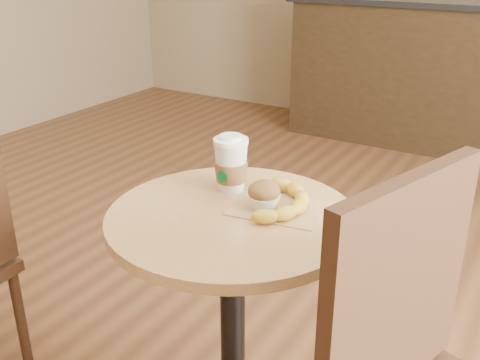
{
  "coord_description": "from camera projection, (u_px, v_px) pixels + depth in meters",
  "views": [
    {
      "loc": [
        0.79,
        -1.0,
        1.4
      ],
      "look_at": [
        0.09,
        0.15,
        0.83
      ],
      "focal_mm": 42.0,
      "sensor_mm": 36.0,
      "label": 1
    }
  ],
  "objects": [
    {
      "name": "muffin",
      "position": [
        264.0,
        195.0,
        1.46
      ],
      "size": [
        0.09,
        0.09,
        0.08
      ],
      "color": "white",
      "rests_on": "kraft_bag"
    },
    {
      "name": "cafe_table",
      "position": [
        233.0,
        289.0,
        1.55
      ],
      "size": [
        0.66,
        0.66,
        0.75
      ],
      "color": "black",
      "rests_on": "ground"
    },
    {
      "name": "kraft_bag",
      "position": [
        278.0,
        208.0,
        1.48
      ],
      "size": [
        0.26,
        0.21,
        0.0
      ],
      "primitive_type": "cube",
      "rotation": [
        0.0,
        0.0,
        0.15
      ],
      "color": "#A88751",
      "rests_on": "cafe_table"
    },
    {
      "name": "service_counter",
      "position": [
        448.0,
        76.0,
        4.01
      ],
      "size": [
        2.3,
        0.65,
        1.04
      ],
      "color": "black",
      "rests_on": "ground"
    },
    {
      "name": "banana",
      "position": [
        282.0,
        201.0,
        1.47
      ],
      "size": [
        0.22,
        0.3,
        0.04
      ],
      "primitive_type": null,
      "rotation": [
        0.0,
        0.0,
        0.18
      ],
      "color": "gold",
      "rests_on": "kraft_bag"
    },
    {
      "name": "coffee_cup",
      "position": [
        231.0,
        166.0,
        1.57
      ],
      "size": [
        0.1,
        0.1,
        0.16
      ],
      "rotation": [
        0.0,
        0.0,
        0.03
      ],
      "color": "silver",
      "rests_on": "cafe_table"
    }
  ]
}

